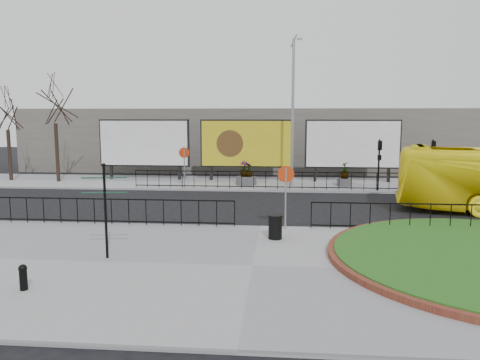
# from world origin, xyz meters

# --- Properties ---
(ground) EXTENTS (90.00, 90.00, 0.00)m
(ground) POSITION_xyz_m (0.00, 0.00, 0.00)
(ground) COLOR black
(ground) RESTS_ON ground
(pavement_near) EXTENTS (30.00, 10.00, 0.12)m
(pavement_near) POSITION_xyz_m (0.00, -5.00, 0.06)
(pavement_near) COLOR gray
(pavement_near) RESTS_ON ground
(pavement_far) EXTENTS (44.00, 6.00, 0.12)m
(pavement_far) POSITION_xyz_m (0.00, 12.00, 0.06)
(pavement_far) COLOR gray
(pavement_far) RESTS_ON ground
(railing_near_left) EXTENTS (10.00, 0.10, 1.10)m
(railing_near_left) POSITION_xyz_m (-6.00, -0.30, 0.67)
(railing_near_left) COLOR black
(railing_near_left) RESTS_ON pavement_near
(railing_near_right) EXTENTS (9.00, 0.10, 1.10)m
(railing_near_right) POSITION_xyz_m (6.50, -0.30, 0.67)
(railing_near_right) COLOR black
(railing_near_right) RESTS_ON pavement_near
(railing_far) EXTENTS (18.00, 0.10, 1.10)m
(railing_far) POSITION_xyz_m (1.00, 9.30, 0.67)
(railing_far) COLOR black
(railing_far) RESTS_ON pavement_far
(speed_sign_far) EXTENTS (0.64, 0.07, 2.47)m
(speed_sign_far) POSITION_xyz_m (-5.00, 9.40, 1.92)
(speed_sign_far) COLOR gray
(speed_sign_far) RESTS_ON pavement_far
(speed_sign_near) EXTENTS (0.64, 0.07, 2.47)m
(speed_sign_near) POSITION_xyz_m (1.00, -0.40, 1.92)
(speed_sign_near) COLOR gray
(speed_sign_near) RESTS_ON pavement_near
(billboard_left) EXTENTS (6.20, 0.31, 4.10)m
(billboard_left) POSITION_xyz_m (-8.50, 12.97, 2.60)
(billboard_left) COLOR black
(billboard_left) RESTS_ON pavement_far
(billboard_mid) EXTENTS (6.20, 0.31, 4.10)m
(billboard_mid) POSITION_xyz_m (-1.50, 12.97, 2.60)
(billboard_mid) COLOR black
(billboard_mid) RESTS_ON pavement_far
(billboard_right) EXTENTS (6.20, 0.31, 4.10)m
(billboard_right) POSITION_xyz_m (5.50, 12.97, 2.60)
(billboard_right) COLOR black
(billboard_right) RESTS_ON pavement_far
(lamp_post) EXTENTS (0.74, 0.18, 9.23)m
(lamp_post) POSITION_xyz_m (1.51, 11.00, 4.83)
(lamp_post) COLOR gray
(lamp_post) RESTS_ON pavement_far
(signal_pole_a) EXTENTS (0.22, 0.26, 3.00)m
(signal_pole_a) POSITION_xyz_m (6.50, 9.34, 2.10)
(signal_pole_a) COLOR black
(signal_pole_a) RESTS_ON pavement_far
(signal_pole_b) EXTENTS (0.22, 0.26, 3.00)m
(signal_pole_b) POSITION_xyz_m (9.50, 9.34, 2.10)
(signal_pole_b) COLOR black
(signal_pole_b) RESTS_ON pavement_far
(tree_left) EXTENTS (2.00, 2.00, 7.00)m
(tree_left) POSITION_xyz_m (-14.00, 11.50, 3.62)
(tree_left) COLOR #2D2119
(tree_left) RESTS_ON pavement_far
(tree_mid) EXTENTS (2.00, 2.00, 6.20)m
(tree_mid) POSITION_xyz_m (-17.50, 11.80, 3.22)
(tree_mid) COLOR #2D2119
(tree_mid) RESTS_ON pavement_far
(building_backdrop) EXTENTS (40.00, 10.00, 5.00)m
(building_backdrop) POSITION_xyz_m (0.00, 22.00, 2.50)
(building_backdrop) COLOR #666259
(building_backdrop) RESTS_ON ground
(fingerpost_sign) EXTENTS (1.39, 0.43, 2.97)m
(fingerpost_sign) POSITION_xyz_m (-4.55, -4.64, 1.91)
(fingerpost_sign) COLOR black
(fingerpost_sign) RESTS_ON pavement_near
(bollard) EXTENTS (0.22, 0.22, 0.67)m
(bollard) POSITION_xyz_m (-5.69, -7.42, 0.49)
(bollard) COLOR black
(bollard) RESTS_ON pavement_near
(litter_bin) EXTENTS (0.52, 0.52, 0.87)m
(litter_bin) POSITION_xyz_m (0.62, -1.92, 0.56)
(litter_bin) COLOR black
(litter_bin) RESTS_ON pavement_near
(planter_a) EXTENTS (1.01, 1.01, 1.51)m
(planter_a) POSITION_xyz_m (-1.50, 11.00, 0.66)
(planter_a) COLOR #4C4C4F
(planter_a) RESTS_ON pavement_far
(planter_b) EXTENTS (0.97, 0.97, 1.40)m
(planter_b) POSITION_xyz_m (-1.20, 11.00, 0.60)
(planter_b) COLOR #4C4C4F
(planter_b) RESTS_ON pavement_far
(planter_c) EXTENTS (0.92, 0.92, 1.52)m
(planter_c) POSITION_xyz_m (4.77, 11.00, 0.72)
(planter_c) COLOR #4C4C4F
(planter_c) RESTS_ON pavement_far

